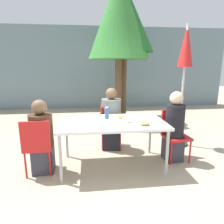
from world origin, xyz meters
The scene contains 17 objects.
ground_plane centered at (0.00, 0.00, 0.00)m, with size 24.00×24.00×0.00m, color tan.
building_facade centered at (0.00, 4.78, 1.50)m, with size 10.00×0.20×3.00m.
dining_table centered at (0.00, 0.00, 0.70)m, with size 1.63×0.94×0.75m.
chair_left centered at (-1.11, -0.13, 0.49)m, with size 0.42×0.42×0.85m.
person_left centered at (-1.06, -0.05, 0.53)m, with size 0.34×0.34×1.12m.
chair_right centered at (1.11, 0.17, 0.49)m, with size 0.43×0.43×0.85m.
person_right centered at (1.06, 0.08, 0.57)m, with size 0.31×0.31×1.19m.
chair_far centered at (-0.01, 0.78, 0.49)m, with size 0.44×0.44×0.85m.
person_far centered at (0.07, 0.72, 0.56)m, with size 0.37×0.37×1.19m.
closed_umbrella centered at (1.48, 0.74, 1.75)m, with size 0.36×0.36×2.35m.
plate_0 centered at (0.44, -0.30, 0.78)m, with size 0.26×0.26×0.07m.
plate_1 centered at (0.17, 0.14, 0.77)m, with size 0.24×0.24×0.07m.
bottle centered at (-0.06, 0.17, 0.84)m, with size 0.07×0.07×0.20m.
drinking_cup centered at (0.50, 0.08, 0.80)m, with size 0.08×0.08×0.09m.
salad_bowl centered at (0.22, -0.06, 0.78)m, with size 0.14×0.14×0.06m.
tree_behind_left centered at (0.51, 2.74, 2.88)m, with size 1.69×1.69×4.02m.
tree_behind_right centered at (0.69, 2.98, 2.87)m, with size 1.71×1.71×3.81m.
Camera 1 is at (-0.35, -2.97, 1.59)m, focal length 32.00 mm.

